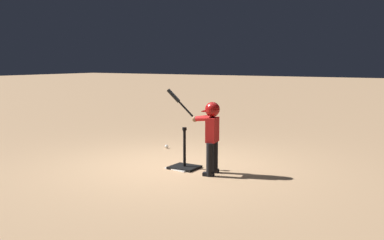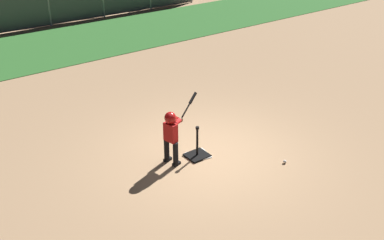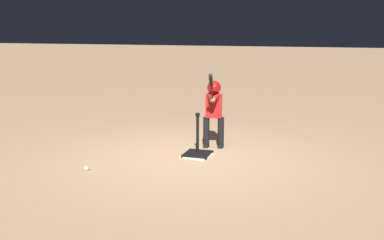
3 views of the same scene
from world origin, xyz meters
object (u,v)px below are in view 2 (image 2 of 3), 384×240
Objects in this scene: batter_child at (172,131)px; baseball at (285,162)px; batting_tee at (197,153)px; bleachers_left_center at (62,7)px.

baseball is (1.87, -1.45, -0.73)m from batter_child.
batting_tee is 13.56m from bleachers_left_center.
batting_tee is 0.20× the size of bleachers_left_center.
bleachers_left_center is at bearing 76.78° from batter_child.
baseball is at bearing -45.75° from batting_tee.
batting_tee is 0.52× the size of batter_child.
batter_child is 18.79× the size of baseball.
batter_child is (-0.57, 0.11, 0.67)m from batting_tee.
baseball is (1.30, -1.33, -0.05)m from batting_tee.
baseball is 14.71m from bleachers_left_center.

